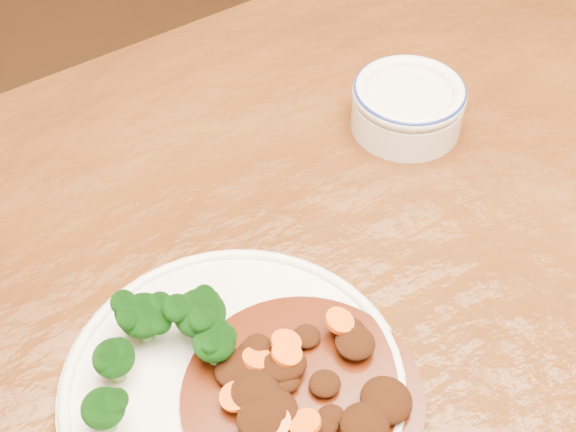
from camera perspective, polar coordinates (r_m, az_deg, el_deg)
dining_table at (r=0.73m, az=10.54°, el=-9.06°), size 1.56×1.01×0.75m
dinner_plate at (r=0.59m, az=-3.84°, el=-11.95°), size 0.25×0.25×0.02m
broccoli_florets at (r=0.59m, az=-8.93°, el=-8.61°), size 0.12×0.09×0.04m
mince_stew at (r=0.57m, az=0.76°, el=-12.73°), size 0.17×0.17×0.03m
dip_bowl at (r=0.78m, az=8.52°, el=7.87°), size 0.11×0.11×0.05m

